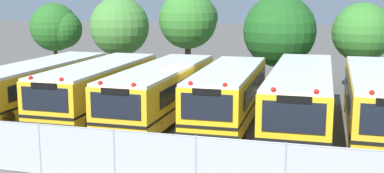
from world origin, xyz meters
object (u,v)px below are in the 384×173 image
object	(u,v)px
school_bus_4	(301,96)
tree_3	(282,30)
tree_4	(362,33)
school_bus_0	(37,84)
tree_2	(190,19)
tree_0	(57,28)
school_bus_5	(378,99)
school_bus_3	(228,93)
tree_1	(119,27)
school_bus_2	(161,90)
school_bus_1	(99,86)

from	to	relation	value
school_bus_4	tree_3	xyz separation A→B (m)	(-1.73, 8.60, 2.25)
tree_3	tree_4	bearing A→B (deg)	7.01
school_bus_0	tree_2	distance (m)	12.17
tree_3	tree_0	bearing A→B (deg)	172.21
school_bus_4	school_bus_5	distance (m)	3.21
school_bus_4	tree_4	bearing A→B (deg)	-108.04
school_bus_3	tree_0	world-z (taller)	tree_0
tree_0	tree_4	xyz separation A→B (m)	(21.09, -1.69, 0.18)
tree_1	tree_2	distance (m)	4.87
school_bus_3	tree_3	xyz separation A→B (m)	(1.51, 8.52, 2.32)
school_bus_3	school_bus_2	bearing A→B (deg)	-0.91
school_bus_4	tree_3	distance (m)	9.05
school_bus_3	school_bus_5	distance (m)	6.44
school_bus_0	school_bus_3	bearing A→B (deg)	-178.29
tree_2	tree_4	bearing A→B (deg)	-7.94
school_bus_4	tree_0	bearing A→B (deg)	-31.36
school_bus_5	tree_3	distance (m)	9.91
school_bus_2	school_bus_5	size ratio (longest dim) A/B	0.96
school_bus_1	tree_4	distance (m)	15.64
school_bus_1	school_bus_2	distance (m)	3.30
school_bus_2	tree_2	distance (m)	11.10
school_bus_5	tree_2	xyz separation A→B (m)	(-11.22, 10.39, 2.72)
school_bus_0	school_bus_3	xyz separation A→B (m)	(9.83, 0.10, 0.06)
school_bus_5	tree_3	world-z (taller)	tree_3
tree_1	tree_3	bearing A→B (deg)	-5.62
school_bus_5	school_bus_1	bearing A→B (deg)	0.69
school_bus_1	school_bus_2	bearing A→B (deg)	177.27
school_bus_3	school_bus_5	bearing A→B (deg)	-179.17
school_bus_4	tree_3	bearing A→B (deg)	-79.18
school_bus_2	tree_0	distance (m)	16.09
tree_4	school_bus_1	bearing A→B (deg)	-144.67
school_bus_0	tree_1	world-z (taller)	tree_1
school_bus_4	tree_4	xyz separation A→B (m)	(2.88, 9.16, 2.12)
school_bus_1	school_bus_5	size ratio (longest dim) A/B	0.91
tree_2	school_bus_5	bearing A→B (deg)	-42.79
school_bus_0	school_bus_2	distance (m)	6.63
school_bus_0	school_bus_1	size ratio (longest dim) A/B	1.12
school_bus_5	tree_4	size ratio (longest dim) A/B	2.03
school_bus_0	tree_3	distance (m)	14.44
school_bus_5	tree_2	world-z (taller)	tree_2
school_bus_1	tree_2	distance (m)	10.98
tree_1	school_bus_3	bearing A→B (deg)	-45.27
school_bus_3	tree_4	bearing A→B (deg)	-125.17
school_bus_5	tree_2	size ratio (longest dim) A/B	1.78
school_bus_2	tree_0	bearing A→B (deg)	-41.97
school_bus_0	school_bus_4	xyz separation A→B (m)	(13.08, 0.02, 0.13)
tree_0	tree_1	distance (m)	5.57
school_bus_0	school_bus_3	distance (m)	9.83
school_bus_2	tree_2	xyz separation A→B (m)	(-1.58, 10.63, 2.79)
school_bus_0	tree_4	distance (m)	18.55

